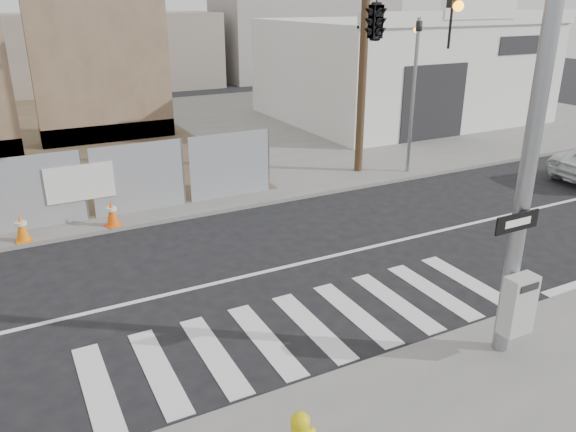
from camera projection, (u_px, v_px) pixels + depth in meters
name	position (u px, v px, depth m)	size (l,w,h in m)	color
ground	(258.00, 274.00, 12.86)	(100.00, 100.00, 0.00)	black
sidewalk_far	(123.00, 142.00, 24.41)	(50.00, 20.00, 0.12)	slate
signal_pole	(419.00, 62.00, 10.51)	(0.96, 5.87, 7.00)	gray
far_signal_pole	(415.00, 75.00, 18.85)	(0.16, 0.20, 5.60)	gray
concrete_wall_right	(102.00, 64.00, 23.06)	(5.50, 1.30, 8.00)	brown
auto_shop	(399.00, 69.00, 28.69)	(12.00, 10.20, 5.95)	silver
utility_pole_right	(365.00, 21.00, 18.32)	(1.60, 0.28, 10.00)	#4B3723
traffic_cone_c	(22.00, 228.00, 14.18)	(0.41, 0.41, 0.74)	orange
traffic_cone_d	(112.00, 213.00, 15.14)	(0.50, 0.50, 0.74)	#FA5A0D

